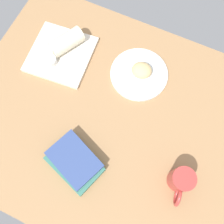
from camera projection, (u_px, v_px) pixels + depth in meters
The scene contains 8 objects.
dining_table at pixel (108, 119), 100.25cm from camera, with size 110.00×90.00×4.00cm, color #9E754C.
round_plate at pixel (139, 74), 103.29cm from camera, with size 22.74×22.74×1.40cm, color white.
scone_pastry at pixel (142, 70), 100.45cm from camera, with size 7.86×6.98×4.65cm, color #D2B67A.
square_plate at pixel (61, 54), 106.00cm from camera, with size 24.12×24.12×1.60cm, color silver.
sauce_cup at pixel (50, 60), 102.60cm from camera, with size 5.27×5.27×2.69cm.
breakfast_wrap at pixel (67, 42), 103.15cm from camera, with size 6.57×6.57×13.48cm, color beige.
book_stack at pixel (74, 162), 90.62cm from camera, with size 21.48×18.96×4.97cm.
coffee_mug at pixel (181, 181), 86.41cm from camera, with size 7.88×12.80×9.29cm.
Camera 1 is at (13.57, -25.84, 97.95)cm, focal length 41.89 mm.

